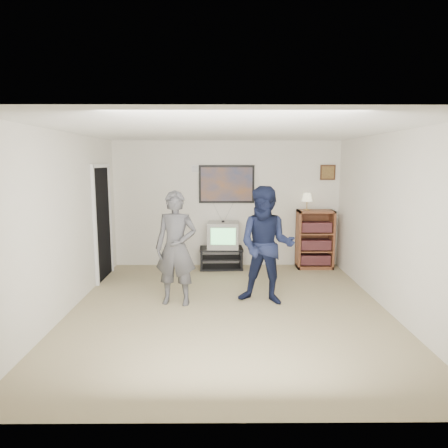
{
  "coord_description": "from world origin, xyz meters",
  "views": [
    {
      "loc": [
        -0.1,
        -5.44,
        2.1
      ],
      "look_at": [
        -0.06,
        0.58,
        1.15
      ],
      "focal_mm": 32.0,
      "sensor_mm": 36.0,
      "label": 1
    }
  ],
  "objects_px": {
    "bookshelf": "(315,239)",
    "media_stand": "(221,258)",
    "person_tall": "(176,248)",
    "person_short": "(266,246)",
    "crt_television": "(223,235)"
  },
  "relations": [
    {
      "from": "bookshelf",
      "to": "media_stand",
      "type": "bearing_deg",
      "value": -178.45
    },
    {
      "from": "bookshelf",
      "to": "person_tall",
      "type": "bearing_deg",
      "value": -141.33
    },
    {
      "from": "media_stand",
      "to": "bookshelf",
      "type": "bearing_deg",
      "value": -0.66
    },
    {
      "from": "media_stand",
      "to": "person_short",
      "type": "distance_m",
      "value": 2.15
    },
    {
      "from": "bookshelf",
      "to": "person_tall",
      "type": "xyz_separation_m",
      "value": [
        -2.51,
        -2.01,
        0.27
      ]
    },
    {
      "from": "crt_television",
      "to": "person_short",
      "type": "bearing_deg",
      "value": -69.74
    },
    {
      "from": "person_short",
      "to": "media_stand",
      "type": "bearing_deg",
      "value": 125.4
    },
    {
      "from": "media_stand",
      "to": "person_short",
      "type": "height_order",
      "value": "person_short"
    },
    {
      "from": "bookshelf",
      "to": "person_short",
      "type": "height_order",
      "value": "person_short"
    },
    {
      "from": "media_stand",
      "to": "crt_television",
      "type": "distance_m",
      "value": 0.46
    },
    {
      "from": "bookshelf",
      "to": "person_tall",
      "type": "distance_m",
      "value": 3.23
    },
    {
      "from": "bookshelf",
      "to": "person_tall",
      "type": "relative_size",
      "value": 0.68
    },
    {
      "from": "media_stand",
      "to": "person_tall",
      "type": "relative_size",
      "value": 0.51
    },
    {
      "from": "media_stand",
      "to": "bookshelf",
      "type": "height_order",
      "value": "bookshelf"
    },
    {
      "from": "crt_television",
      "to": "media_stand",
      "type": "bearing_deg",
      "value": -177.68
    }
  ]
}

